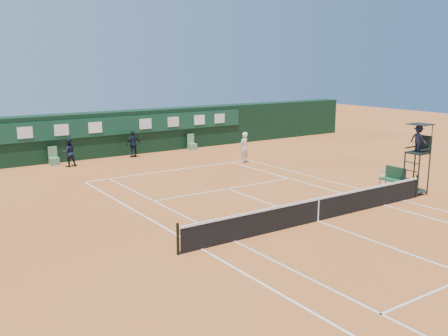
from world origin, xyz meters
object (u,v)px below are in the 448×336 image
Objects in this scene: umpire_chair at (418,144)px; cooler at (389,176)px; player_bench at (394,177)px; tennis_net at (318,209)px; player at (244,147)px.

umpire_chair reaches higher than cooler.
umpire_chair is 2.85× the size of player_bench.
cooler is (0.89, 0.94, -0.27)m from player_bench.
player_bench is (0.09, 1.32, -1.86)m from umpire_chair.
player is at bearing 67.36° from tennis_net.
tennis_net is 8.34m from cooler.
tennis_net is at bearing -176.51° from umpire_chair.
player is at bearing 103.01° from player_bench.
player is (-3.13, 8.76, 0.65)m from cooler.
player_bench is 1.86× the size of cooler.
player is (-2.15, 11.01, -1.48)m from umpire_chair.
player reaches higher than cooler.
cooler is (7.89, 2.68, -0.18)m from tennis_net.
player reaches higher than tennis_net.
umpire_chair is 2.28m from player_bench.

